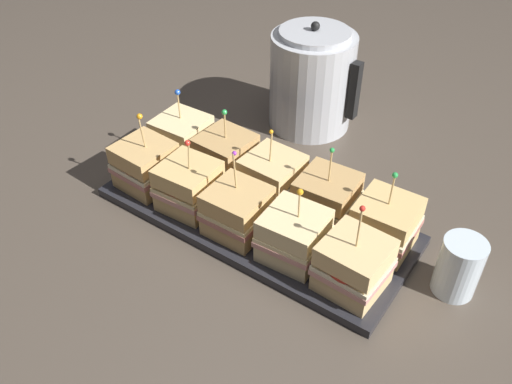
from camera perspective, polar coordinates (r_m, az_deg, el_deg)
The scene contains 14 objects.
ground_plane at distance 1.06m, azimuth -0.00°, elevation -2.83°, with size 6.00×6.00×0.00m, color #4C4238.
serving_platter at distance 1.05m, azimuth -0.00°, elevation -2.46°, with size 0.60×0.25×0.02m.
sandwich_front_far_left at distance 1.10m, azimuth -11.57°, elevation 2.79°, with size 0.11×0.11×0.17m.
sandwich_front_left at distance 1.04m, azimuth -7.09°, elevation 0.61°, with size 0.11×0.11×0.16m.
sandwich_front_center at distance 0.98m, azimuth -2.13°, elevation -1.93°, with size 0.11×0.11×0.17m.
sandwich_front_right at distance 0.93m, azimuth 4.00°, elevation -4.60°, with size 0.11×0.11×0.15m.
sandwich_front_far_right at distance 0.89m, azimuth 10.22°, elevation -7.61°, with size 0.11×0.11×0.18m.
sandwich_back_far_left at distance 1.17m, azimuth -7.78°, elevation 5.63°, with size 0.11×0.11×0.16m.
sandwich_back_left at distance 1.11m, azimuth -3.23°, elevation 3.75°, with size 0.11×0.11×0.16m.
sandwich_back_center at distance 1.05m, azimuth 1.78°, elevation 1.42°, with size 0.11×0.11×0.16m.
sandwich_back_right at distance 1.01m, azimuth 7.42°, elevation -0.74°, with size 0.11×0.11×0.17m.
sandwich_back_far_right at distance 0.98m, azimuth 13.44°, elevation -3.32°, with size 0.11×0.11×0.16m.
kettle_steel at distance 1.28m, azimuth 5.90°, elevation 11.64°, with size 0.22×0.19×0.25m.
drinking_glass at distance 0.95m, azimuth 20.57°, elevation -7.39°, with size 0.07×0.07×0.11m.
Camera 1 is at (0.45, -0.64, 0.71)m, focal length 38.00 mm.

